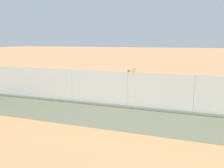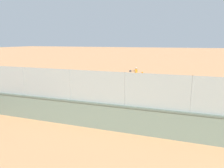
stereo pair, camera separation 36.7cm
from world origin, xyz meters
name	(u,v)px [view 1 (the left image)]	position (x,y,z in m)	size (l,w,h in m)	color
ground_plane	(169,85)	(0.00, 0.00, 0.00)	(260.00, 260.00, 0.00)	tan
perimeter_wall	(127,118)	(1.41, 12.64, 0.72)	(31.46, 0.69, 1.42)	slate
fence_panel_on_wall	(128,89)	(1.41, 12.64, 2.26)	(30.90, 0.40, 1.68)	gray
player_baseline_waiting	(134,73)	(4.26, -1.92, 0.86)	(0.94, 0.91, 1.47)	navy
player_foreground_swinging	(87,88)	(5.98, 7.69, 0.95)	(0.75, 0.95, 1.62)	navy
player_near_wall_returning	(109,80)	(5.27, 4.43, 0.98)	(0.75, 1.27, 1.65)	black
sports_ball	(141,72)	(3.04, 0.31, 1.27)	(0.17, 0.17, 0.17)	orange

